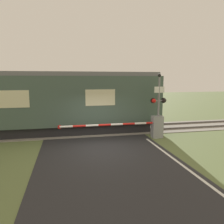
{
  "coord_description": "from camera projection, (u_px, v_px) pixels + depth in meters",
  "views": [
    {
      "loc": [
        -1.66,
        -10.12,
        3.34
      ],
      "look_at": [
        0.88,
        1.83,
        1.47
      ],
      "focal_mm": 35.0,
      "sensor_mm": 36.0,
      "label": 1
    }
  ],
  "objects": [
    {
      "name": "signal_post",
      "position": [
        159.0,
        102.0,
        12.27
      ],
      "size": [
        0.92,
        0.26,
        3.61
      ],
      "color": "gray",
      "rests_on": "ground_plane"
    },
    {
      "name": "train",
      "position": [
        18.0,
        103.0,
        12.92
      ],
      "size": [
        17.2,
        2.74,
        3.74
      ],
      "color": "black",
      "rests_on": "ground_plane"
    },
    {
      "name": "ground_plane",
      "position": [
        102.0,
        148.0,
        10.64
      ],
      "size": [
        80.0,
        80.0,
        0.0
      ],
      "primitive_type": "plane",
      "color": "#5B6B3D"
    },
    {
      "name": "crossing_barrier",
      "position": [
        150.0,
        126.0,
        12.32
      ],
      "size": [
        5.8,
        0.44,
        1.25
      ],
      "color": "gray",
      "rests_on": "ground_plane"
    },
    {
      "name": "track_bed",
      "position": [
        93.0,
        130.0,
        14.12
      ],
      "size": [
        36.0,
        3.2,
        0.13
      ],
      "color": "gray",
      "rests_on": "ground_plane"
    }
  ]
}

